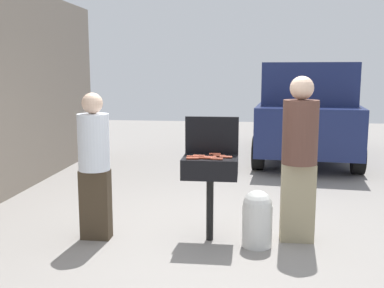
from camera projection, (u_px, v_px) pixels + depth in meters
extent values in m
plane|color=gray|center=(211.00, 239.00, 5.16)|extent=(24.00, 24.00, 0.00)
cylinder|color=black|center=(210.00, 209.00, 5.08)|extent=(0.08, 0.08, 0.72)
cube|color=black|center=(210.00, 167.00, 5.00)|extent=(0.60, 0.44, 0.22)
cube|color=black|center=(212.00, 135.00, 5.17)|extent=(0.60, 0.05, 0.42)
cylinder|color=#B74C33|center=(199.00, 156.00, 4.99)|extent=(0.13, 0.04, 0.03)
cylinder|color=#AD4228|center=(204.00, 158.00, 4.87)|extent=(0.13, 0.03, 0.03)
cylinder|color=#B74C33|center=(192.00, 158.00, 4.85)|extent=(0.13, 0.04, 0.03)
cylinder|color=#C6593D|center=(219.00, 156.00, 4.99)|extent=(0.13, 0.04, 0.03)
cylinder|color=#B74C33|center=(210.00, 157.00, 4.91)|extent=(0.13, 0.03, 0.03)
cylinder|color=#C6593D|center=(217.00, 159.00, 4.82)|extent=(0.13, 0.03, 0.03)
cylinder|color=#B74C33|center=(215.00, 154.00, 5.10)|extent=(0.13, 0.03, 0.03)
cylinder|color=#AD4228|center=(193.00, 157.00, 4.94)|extent=(0.13, 0.03, 0.03)
cylinder|color=#C6593D|center=(226.00, 157.00, 4.92)|extent=(0.13, 0.04, 0.03)
cylinder|color=silver|center=(257.00, 225.00, 4.92)|extent=(0.32, 0.32, 0.46)
sphere|color=silver|center=(258.00, 205.00, 4.88)|extent=(0.31, 0.31, 0.31)
cube|color=#3F3323|center=(96.00, 204.00, 5.12)|extent=(0.33, 0.18, 0.79)
cylinder|color=silver|center=(94.00, 142.00, 5.01)|extent=(0.34, 0.34, 0.62)
sphere|color=beige|center=(92.00, 103.00, 4.94)|extent=(0.23, 0.23, 0.23)
cube|color=gray|center=(298.00, 202.00, 5.05)|extent=(0.36, 0.20, 0.87)
cylinder|color=brown|center=(300.00, 132.00, 4.92)|extent=(0.38, 0.38, 0.69)
sphere|color=beige|center=(302.00, 88.00, 4.85)|extent=(0.25, 0.25, 0.25)
cube|color=navy|center=(306.00, 122.00, 9.96)|extent=(2.33, 4.57, 0.90)
cube|color=navy|center=(308.00, 83.00, 9.64)|extent=(2.01, 2.76, 0.80)
cylinder|color=black|center=(358.00, 157.00, 8.36)|extent=(0.28, 0.66, 0.64)
cylinder|color=black|center=(258.00, 153.00, 8.74)|extent=(0.28, 0.66, 0.64)
cylinder|color=black|center=(342.00, 134.00, 11.33)|extent=(0.28, 0.66, 0.64)
cylinder|color=black|center=(268.00, 132.00, 11.71)|extent=(0.28, 0.66, 0.64)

